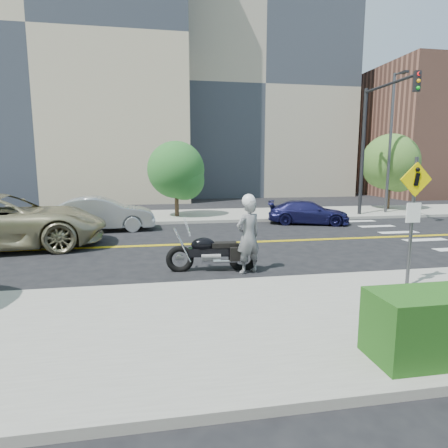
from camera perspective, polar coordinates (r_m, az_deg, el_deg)
name	(u,v)px	position (r m, az deg, el deg)	size (l,w,h in m)	color
ground_plane	(199,244)	(14.26, -3.77, -3.05)	(120.00, 120.00, 0.00)	black
sidewalk_near	(244,323)	(7.15, 3.05, -14.90)	(60.00, 5.00, 0.15)	#9E9B91
sidewalk_far	(185,216)	(21.61, -5.95, 1.25)	(60.00, 5.00, 0.15)	#9E9B91
building_left	(53,52)	(38.07, -24.57, 22.72)	(22.00, 14.00, 25.00)	tan
building_mid	(247,97)	(41.58, 3.53, 18.71)	(18.00, 14.00, 20.00)	#A39984
building_right	(437,134)	(43.73, 29.68, 11.82)	(14.00, 12.00, 12.00)	#8C5947
lamp_post	(390,145)	(24.46, 23.96, 11.00)	(0.16, 0.16, 8.00)	#4C4C51
traffic_light	(373,133)	(22.22, 21.75, 12.76)	(0.28, 4.50, 7.00)	black
pedestrian_sign	(413,210)	(9.52, 26.86, 1.93)	(0.78, 0.08, 3.00)	#4C4C51
motorcyclist	(248,234)	(10.28, 3.73, -1.54)	(0.89, 0.75, 2.20)	#B7B8BC
motorcycle	(213,244)	(10.56, -1.74, -3.09)	(2.51, 0.76, 1.52)	black
suv	(1,221)	(15.43, -30.90, 0.34)	(3.29, 7.14, 1.98)	tan
parked_car_silver	(101,214)	(17.78, -18.20, 1.44)	(1.63, 4.69, 1.54)	#A0A4A7
parked_car_blue	(308,212)	(19.46, 12.72, 1.73)	(1.64, 4.03, 1.17)	#1B1B51
tree_far_a	(176,170)	(20.86, -7.32, 8.18)	(3.12, 3.12, 4.26)	#382619
tree_far_b	(390,162)	(26.50, 24.03, 8.60)	(3.57, 3.57, 4.93)	#382619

